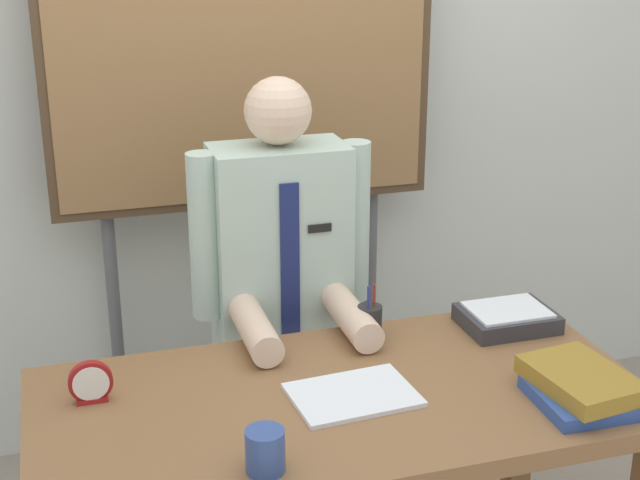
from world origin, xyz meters
name	(u,v)px	position (x,y,z in m)	size (l,w,h in m)	color
back_wall	(231,75)	(0.00, 1.24, 1.35)	(6.40, 0.08, 2.70)	silver
desk	(340,429)	(0.00, 0.00, 0.66)	(1.53, 0.75, 0.76)	brown
person	(282,328)	(0.00, 0.58, 0.68)	(0.55, 0.56, 1.45)	#2D2D33
bulletin_board	(242,42)	(0.00, 1.04, 1.49)	(1.30, 0.09, 2.10)	#4C3823
book_stack	(580,387)	(0.55, -0.20, 0.80)	(0.24, 0.30, 0.08)	#2D4C99
open_notebook	(353,395)	(0.03, -0.02, 0.76)	(0.30, 0.22, 0.01)	white
desk_clock	(91,384)	(-0.59, 0.15, 0.80)	(0.11, 0.04, 0.11)	maroon
coffee_mug	(265,451)	(-0.26, -0.26, 0.81)	(0.09, 0.09, 0.10)	#334C8C
pen_holder	(370,322)	(0.18, 0.29, 0.80)	(0.07, 0.07, 0.16)	#262626
paper_tray	(507,318)	(0.58, 0.24, 0.78)	(0.26, 0.20, 0.06)	#333338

